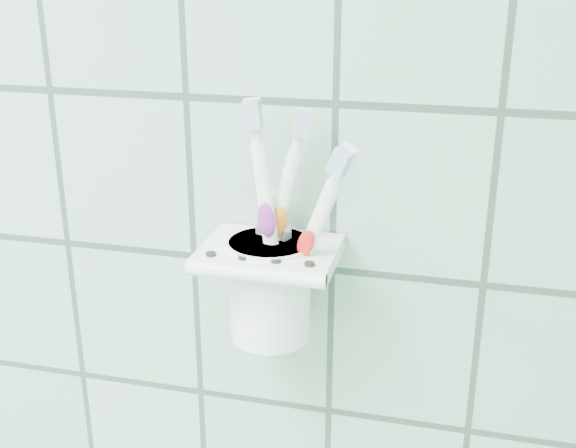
{
  "coord_description": "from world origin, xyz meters",
  "views": [
    {
      "loc": [
        0.83,
        0.56,
        1.54
      ],
      "look_at": [
        0.7,
        1.1,
        1.33
      ],
      "focal_mm": 45.0,
      "sensor_mm": 36.0,
      "label": 1
    }
  ],
  "objects_px": {
    "cup": "(270,285)",
    "toothbrush_blue": "(250,222)",
    "toothbrush_pink": "(282,222)",
    "toothpaste_tube": "(276,250)",
    "holder_bracket": "(270,255)",
    "toothbrush_orange": "(275,215)"
  },
  "relations": [
    {
      "from": "holder_bracket",
      "to": "toothbrush_pink",
      "type": "bearing_deg",
      "value": -13.24
    },
    {
      "from": "holder_bracket",
      "to": "toothpaste_tube",
      "type": "distance_m",
      "value": 0.02
    },
    {
      "from": "cup",
      "to": "toothbrush_orange",
      "type": "xyz_separation_m",
      "value": [
        0.0,
        0.02,
        0.07
      ]
    },
    {
      "from": "toothbrush_blue",
      "to": "toothpaste_tube",
      "type": "height_order",
      "value": "toothbrush_blue"
    },
    {
      "from": "holder_bracket",
      "to": "toothbrush_blue",
      "type": "distance_m",
      "value": 0.04
    },
    {
      "from": "toothbrush_pink",
      "to": "toothpaste_tube",
      "type": "xyz_separation_m",
      "value": [
        -0.01,
        0.02,
        -0.04
      ]
    },
    {
      "from": "toothbrush_blue",
      "to": "cup",
      "type": "bearing_deg",
      "value": 1.68
    },
    {
      "from": "toothbrush_pink",
      "to": "toothpaste_tube",
      "type": "distance_m",
      "value": 0.04
    },
    {
      "from": "holder_bracket",
      "to": "toothbrush_orange",
      "type": "xyz_separation_m",
      "value": [
        0.0,
        0.02,
        0.03
      ]
    },
    {
      "from": "cup",
      "to": "toothbrush_blue",
      "type": "height_order",
      "value": "toothbrush_blue"
    },
    {
      "from": "holder_bracket",
      "to": "toothbrush_orange",
      "type": "height_order",
      "value": "toothbrush_orange"
    },
    {
      "from": "toothpaste_tube",
      "to": "toothbrush_blue",
      "type": "bearing_deg",
      "value": -112.0
    },
    {
      "from": "cup",
      "to": "toothbrush_pink",
      "type": "xyz_separation_m",
      "value": [
        0.01,
        -0.01,
        0.07
      ]
    },
    {
      "from": "holder_bracket",
      "to": "cup",
      "type": "relative_size",
      "value": 1.27
    },
    {
      "from": "toothbrush_pink",
      "to": "toothbrush_orange",
      "type": "relative_size",
      "value": 1.04
    },
    {
      "from": "toothbrush_blue",
      "to": "toothpaste_tube",
      "type": "bearing_deg",
      "value": 30.15
    },
    {
      "from": "holder_bracket",
      "to": "toothbrush_blue",
      "type": "height_order",
      "value": "toothbrush_blue"
    },
    {
      "from": "toothbrush_pink",
      "to": "toothpaste_tube",
      "type": "relative_size",
      "value": 1.71
    },
    {
      "from": "cup",
      "to": "toothbrush_pink",
      "type": "relative_size",
      "value": 0.44
    },
    {
      "from": "toothbrush_pink",
      "to": "toothbrush_blue",
      "type": "distance_m",
      "value": 0.03
    },
    {
      "from": "cup",
      "to": "toothbrush_blue",
      "type": "bearing_deg",
      "value": -162.57
    },
    {
      "from": "toothbrush_pink",
      "to": "toothbrush_blue",
      "type": "bearing_deg",
      "value": 173.2
    }
  ]
}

